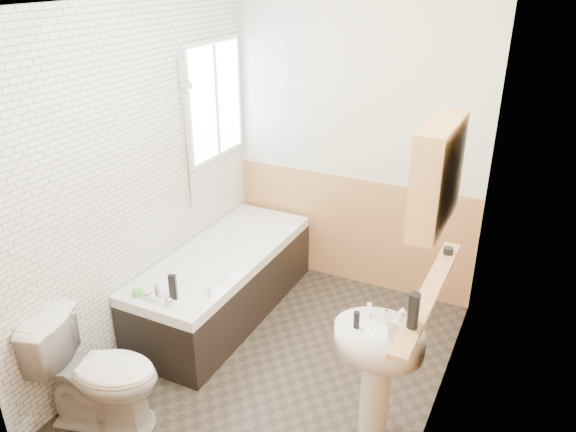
# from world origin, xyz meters

# --- Properties ---
(floor) EXTENTS (2.80, 2.80, 0.00)m
(floor) POSITION_xyz_m (0.00, 0.00, 0.00)
(floor) COLOR #2B251E
(floor) RESTS_ON ground
(ceiling) EXTENTS (2.80, 2.80, 0.00)m
(ceiling) POSITION_xyz_m (0.00, 0.00, 2.50)
(ceiling) COLOR white
(ceiling) RESTS_ON ground
(wall_back) EXTENTS (2.20, 0.02, 2.50)m
(wall_back) POSITION_xyz_m (0.00, 1.41, 1.25)
(wall_back) COLOR beige
(wall_back) RESTS_ON ground
(wall_front) EXTENTS (2.20, 0.02, 2.50)m
(wall_front) POSITION_xyz_m (0.00, -1.41, 1.25)
(wall_front) COLOR beige
(wall_front) RESTS_ON ground
(wall_left) EXTENTS (0.02, 2.80, 2.50)m
(wall_left) POSITION_xyz_m (-1.11, 0.00, 1.25)
(wall_left) COLOR beige
(wall_left) RESTS_ON ground
(wall_right) EXTENTS (0.02, 2.80, 2.50)m
(wall_right) POSITION_xyz_m (1.11, 0.00, 1.25)
(wall_right) COLOR beige
(wall_right) RESTS_ON ground
(wainscot_right) EXTENTS (0.01, 2.80, 1.00)m
(wainscot_right) POSITION_xyz_m (1.09, 0.00, 0.50)
(wainscot_right) COLOR tan
(wainscot_right) RESTS_ON wall_right
(wainscot_back) EXTENTS (2.20, 0.01, 1.00)m
(wainscot_back) POSITION_xyz_m (0.00, 1.39, 0.50)
(wainscot_back) COLOR tan
(wainscot_back) RESTS_ON wall_back
(tile_cladding_left) EXTENTS (0.01, 2.80, 2.50)m
(tile_cladding_left) POSITION_xyz_m (-1.09, 0.00, 1.25)
(tile_cladding_left) COLOR white
(tile_cladding_left) RESTS_ON wall_left
(tile_return_back) EXTENTS (0.75, 0.01, 1.50)m
(tile_return_back) POSITION_xyz_m (-0.73, 1.39, 1.75)
(tile_return_back) COLOR white
(tile_return_back) RESTS_ON wall_back
(window) EXTENTS (0.03, 0.79, 0.99)m
(window) POSITION_xyz_m (-1.06, 0.95, 1.65)
(window) COLOR white
(window) RESTS_ON wall_left
(bathtub) EXTENTS (0.70, 1.83, 0.71)m
(bathtub) POSITION_xyz_m (-0.73, 0.43, 0.29)
(bathtub) COLOR black
(bathtub) RESTS_ON floor
(shower_riser) EXTENTS (0.10, 0.08, 1.19)m
(shower_riser) POSITION_xyz_m (-1.04, 0.49, 1.57)
(shower_riser) COLOR silver
(shower_riser) RESTS_ON wall_left
(toilet) EXTENTS (0.86, 0.62, 0.76)m
(toilet) POSITION_xyz_m (-0.76, -0.96, 0.38)
(toilet) COLOR white
(toilet) RESTS_ON floor
(sink) EXTENTS (0.51, 0.41, 0.99)m
(sink) POSITION_xyz_m (0.84, -0.41, 0.62)
(sink) COLOR white
(sink) RESTS_ON floor
(pine_shelf) EXTENTS (0.10, 1.26, 0.03)m
(pine_shelf) POSITION_xyz_m (1.04, -0.19, 1.04)
(pine_shelf) COLOR tan
(pine_shelf) RESTS_ON wall_right
(medicine_cabinet) EXTENTS (0.15, 0.59, 0.54)m
(medicine_cabinet) POSITION_xyz_m (1.01, -0.22, 1.74)
(medicine_cabinet) COLOR tan
(medicine_cabinet) RESTS_ON wall_right
(foam_can) EXTENTS (0.07, 0.07, 0.19)m
(foam_can) POSITION_xyz_m (1.04, -0.56, 1.15)
(foam_can) COLOR black
(foam_can) RESTS_ON pine_shelf
(green_bottle) EXTENTS (0.05, 0.05, 0.20)m
(green_bottle) POSITION_xyz_m (1.04, -0.52, 1.15)
(green_bottle) COLOR silver
(green_bottle) RESTS_ON pine_shelf
(black_jar) EXTENTS (0.06, 0.06, 0.04)m
(black_jar) POSITION_xyz_m (1.04, 0.28, 1.07)
(black_jar) COLOR black
(black_jar) RESTS_ON pine_shelf
(soap_bottle) EXTENTS (0.14, 0.21, 0.09)m
(soap_bottle) POSITION_xyz_m (0.96, -0.47, 0.92)
(soap_bottle) COLOR silver
(soap_bottle) RESTS_ON sink
(clear_bottle) EXTENTS (0.04, 0.04, 0.10)m
(clear_bottle) POSITION_xyz_m (0.72, -0.46, 0.92)
(clear_bottle) COLOR black
(clear_bottle) RESTS_ON sink
(blue_gel) EXTENTS (0.06, 0.05, 0.19)m
(blue_gel) POSITION_xyz_m (-0.66, -0.29, 0.66)
(blue_gel) COLOR black
(blue_gel) RESTS_ON bathtub
(cream_jar) EXTENTS (0.10, 0.10, 0.05)m
(cream_jar) POSITION_xyz_m (-0.92, -0.37, 0.59)
(cream_jar) COLOR #59C647
(cream_jar) RESTS_ON bathtub
(orange_bottle) EXTENTS (0.03, 0.03, 0.07)m
(orange_bottle) POSITION_xyz_m (-0.45, -0.17, 0.60)
(orange_bottle) COLOR silver
(orange_bottle) RESTS_ON bathtub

